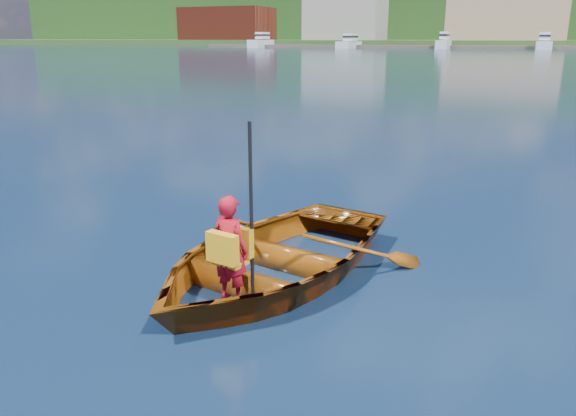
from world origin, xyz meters
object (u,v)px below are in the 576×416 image
child_paddler (231,248)px  dock (506,47)px  rowboat (272,257)px  marina_yachts (541,43)px

child_paddler → dock: size_ratio=0.01×
rowboat → child_paddler: size_ratio=2.35×
rowboat → dock: 147.24m
dock → rowboat: bearing=-89.0°
child_paddler → rowboat: bearing=88.1°
marina_yachts → dock: bearing=148.7°
marina_yachts → child_paddler: bearing=-92.1°
rowboat → dock: bearing=91.0°
dock → marina_yachts: bearing=-31.3°
child_paddler → marina_yachts: (5.17, 143.42, 0.77)m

